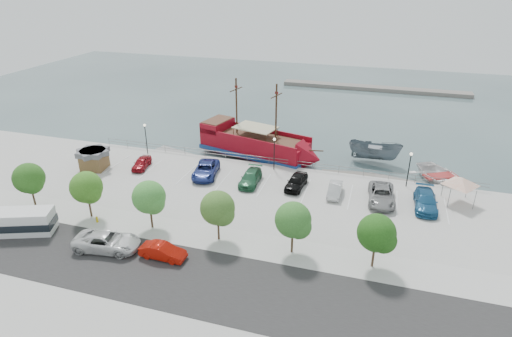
# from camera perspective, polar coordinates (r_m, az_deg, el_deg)

# --- Properties ---
(ground) EXTENTS (160.00, 160.00, 0.00)m
(ground) POSITION_cam_1_polar(r_m,az_deg,el_deg) (49.15, 0.44, -4.26)
(ground) COLOR #354447
(land_slab) EXTENTS (100.00, 58.00, 1.20)m
(land_slab) POSITION_cam_1_polar(r_m,az_deg,el_deg) (33.30, -10.61, -20.66)
(land_slab) COLOR #AEADA9
(land_slab) RESTS_ON ground
(street) EXTENTS (100.00, 8.00, 0.04)m
(street) POSITION_cam_1_polar(r_m,az_deg,el_deg) (36.15, -7.04, -14.71)
(street) COLOR #262424
(street) RESTS_ON land_slab
(sidewalk) EXTENTS (100.00, 4.00, 0.05)m
(sidewalk) POSITION_cam_1_polar(r_m,az_deg,el_deg) (40.56, -3.64, -9.59)
(sidewalk) COLOR #B4B3B0
(sidewalk) RESTS_ON land_slab
(seawall_railing) EXTENTS (50.00, 0.06, 1.00)m
(seawall_railing) POSITION_cam_1_polar(r_m,az_deg,el_deg) (55.21, 2.75, 0.91)
(seawall_railing) COLOR slate
(seawall_railing) RESTS_ON land_slab
(far_shore) EXTENTS (40.00, 3.00, 0.80)m
(far_shore) POSITION_cam_1_polar(r_m,az_deg,el_deg) (99.03, 15.45, 10.27)
(far_shore) COLOR slate
(far_shore) RESTS_ON ground
(pirate_ship) EXTENTS (18.37, 9.05, 11.37)m
(pirate_ship) POSITION_cam_1_polar(r_m,az_deg,el_deg) (58.95, 0.86, 2.94)
(pirate_ship) COLOR maroon
(pirate_ship) RESTS_ON ground
(patrol_boat) EXTENTS (7.35, 3.34, 2.76)m
(patrol_boat) POSITION_cam_1_polar(r_m,az_deg,el_deg) (60.38, 15.52, 2.00)
(patrol_boat) COLOR slate
(patrol_boat) RESTS_ON ground
(speedboat) EXTENTS (8.51, 9.37, 1.59)m
(speedboat) POSITION_cam_1_polar(r_m,az_deg,el_deg) (57.06, 23.32, -1.21)
(speedboat) COLOR white
(speedboat) RESTS_ON ground
(dock_west) EXTENTS (7.25, 3.97, 0.40)m
(dock_west) POSITION_cam_1_polar(r_m,az_deg,el_deg) (61.97, -10.56, 1.93)
(dock_west) COLOR gray
(dock_west) RESTS_ON ground
(dock_mid) EXTENTS (6.85, 2.69, 0.38)m
(dock_mid) POSITION_cam_1_polar(r_m,az_deg,el_deg) (55.77, 12.20, -0.91)
(dock_mid) COLOR #6A645C
(dock_mid) RESTS_ON ground
(dock_east) EXTENTS (6.63, 2.93, 0.37)m
(dock_east) POSITION_cam_1_polar(r_m,az_deg,el_deg) (55.75, 17.88, -1.62)
(dock_east) COLOR slate
(dock_east) RESTS_ON ground
(shed) EXTENTS (3.55, 3.55, 2.57)m
(shed) POSITION_cam_1_polar(r_m,az_deg,el_deg) (57.70, -20.81, 1.23)
(shed) COLOR brown
(shed) RESTS_ON land_slab
(canopy_tent) EXTENTS (4.77, 4.77, 3.48)m
(canopy_tent) POSITION_cam_1_polar(r_m,az_deg,el_deg) (50.30, 25.76, -1.07)
(canopy_tent) COLOR slate
(canopy_tent) RESTS_ON land_slab
(street_van) EXTENTS (6.30, 3.58, 1.66)m
(street_van) POSITION_cam_1_polar(r_m,az_deg,el_deg) (41.21, -19.27, -9.16)
(street_van) COLOR silver
(street_van) RESTS_ON street
(street_sedan) EXTENTS (4.19, 1.53, 1.37)m
(street_sedan) POSITION_cam_1_polar(r_m,az_deg,el_deg) (38.84, -12.32, -10.75)
(street_sedan) COLOR #B61408
(street_sedan) RESTS_ON street
(shuttle_bus) EXTENTS (7.01, 4.53, 2.33)m
(shuttle_bus) POSITION_cam_1_polar(r_m,az_deg,el_deg) (46.95, -29.16, -6.29)
(shuttle_bus) COLOR silver
(shuttle_bus) RESTS_ON street
(fire_hydrant) EXTENTS (0.24, 0.24, 0.68)m
(fire_hydrant) POSITION_cam_1_polar(r_m,az_deg,el_deg) (45.84, -20.44, -6.36)
(fire_hydrant) COLOR gold
(fire_hydrant) RESTS_ON sidewalk
(lamp_post_left) EXTENTS (0.36, 0.36, 4.28)m
(lamp_post_left) POSITION_cam_1_polar(r_m,az_deg,el_deg) (59.84, -14.52, 4.55)
(lamp_post_left) COLOR black
(lamp_post_left) RESTS_ON land_slab
(lamp_post_mid) EXTENTS (0.36, 0.36, 4.28)m
(lamp_post_mid) POSITION_cam_1_polar(r_m,az_deg,el_deg) (53.10, 2.45, 2.75)
(lamp_post_mid) COLOR black
(lamp_post_mid) RESTS_ON land_slab
(lamp_post_right) EXTENTS (0.36, 0.36, 4.28)m
(lamp_post_right) POSITION_cam_1_polar(r_m,az_deg,el_deg) (51.84, 19.82, 0.64)
(lamp_post_right) COLOR black
(lamp_post_right) RESTS_ON land_slab
(tree_a) EXTENTS (3.30, 3.20, 5.00)m
(tree_a) POSITION_cam_1_polar(r_m,az_deg,el_deg) (50.08, -27.95, -1.30)
(tree_a) COLOR #473321
(tree_a) RESTS_ON sidewalk
(tree_b) EXTENTS (3.30, 3.20, 5.00)m
(tree_b) POSITION_cam_1_polar(r_m,az_deg,el_deg) (45.62, -21.58, -2.50)
(tree_b) COLOR #473321
(tree_b) RESTS_ON sidewalk
(tree_c) EXTENTS (3.30, 3.20, 5.00)m
(tree_c) POSITION_cam_1_polar(r_m,az_deg,el_deg) (41.86, -13.95, -3.90)
(tree_c) COLOR #473321
(tree_c) RESTS_ON sidewalk
(tree_d) EXTENTS (3.30, 3.20, 5.00)m
(tree_d) POSITION_cam_1_polar(r_m,az_deg,el_deg) (39.01, -4.98, -5.45)
(tree_d) COLOR #473321
(tree_d) RESTS_ON sidewalk
(tree_e) EXTENTS (3.30, 3.20, 5.00)m
(tree_e) POSITION_cam_1_polar(r_m,az_deg,el_deg) (37.27, 5.15, -7.04)
(tree_e) COLOR #473321
(tree_e) RESTS_ON sidewalk
(tree_f) EXTENTS (3.30, 3.20, 5.00)m
(tree_f) POSITION_cam_1_polar(r_m,az_deg,el_deg) (36.80, 15.98, -8.48)
(tree_f) COLOR #473321
(tree_f) RESTS_ON sidewalk
(parked_car_a) EXTENTS (2.25, 4.18, 1.35)m
(parked_car_a) POSITION_cam_1_polar(r_m,az_deg,el_deg) (56.36, -15.01, 0.73)
(parked_car_a) COLOR maroon
(parked_car_a) RESTS_ON land_slab
(parked_car_c) EXTENTS (3.69, 6.16, 1.60)m
(parked_car_c) POSITION_cam_1_polar(r_m,az_deg,el_deg) (52.63, -6.71, -0.16)
(parked_car_c) COLOR navy
(parked_car_c) RESTS_ON land_slab
(parked_car_d) EXTENTS (2.29, 5.10, 1.45)m
(parked_car_d) POSITION_cam_1_polar(r_m,az_deg,el_deg) (50.43, -0.74, -1.25)
(parked_car_d) COLOR #255D3B
(parked_car_d) RESTS_ON land_slab
(parked_car_e) EXTENTS (2.29, 4.76, 1.57)m
(parked_car_e) POSITION_cam_1_polar(r_m,az_deg,el_deg) (49.64, 5.40, -1.73)
(parked_car_e) COLOR black
(parked_car_e) RESTS_ON land_slab
(parked_car_f) EXTENTS (1.44, 4.04, 1.33)m
(parked_car_f) POSITION_cam_1_polar(r_m,az_deg,el_deg) (48.67, 10.47, -2.80)
(parked_car_f) COLOR silver
(parked_car_f) RESTS_ON land_slab
(parked_car_g) EXTENTS (3.11, 6.07, 1.64)m
(parked_car_g) POSITION_cam_1_polar(r_m,az_deg,el_deg) (48.41, 16.39, -3.40)
(parked_car_g) COLOR gray
(parked_car_g) RESTS_ON land_slab
(parked_car_h) EXTENTS (2.37, 5.59, 1.61)m
(parked_car_h) POSITION_cam_1_polar(r_m,az_deg,el_deg) (48.76, 21.68, -4.04)
(parked_car_h) COLOR #205884
(parked_car_h) RESTS_ON land_slab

